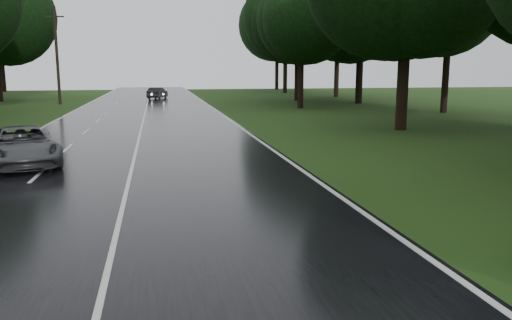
{
  "coord_description": "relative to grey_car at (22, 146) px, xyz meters",
  "views": [
    {
      "loc": [
        0.94,
        -9.57,
        3.51
      ],
      "look_at": [
        3.5,
        3.58,
        1.1
      ],
      "focal_mm": 35.77,
      "sensor_mm": 36.0,
      "label": 1
    }
  ],
  "objects": [
    {
      "name": "ground",
      "position": [
        3.92,
        -10.07,
        -0.74
      ],
      "size": [
        160.0,
        160.0,
        0.0
      ],
      "primitive_type": "plane",
      "color": "#203D12",
      "rests_on": "ground"
    },
    {
      "name": "road",
      "position": [
        3.92,
        9.93,
        -0.72
      ],
      "size": [
        12.0,
        140.0,
        0.04
      ],
      "primitive_type": "cube",
      "color": "black",
      "rests_on": "ground"
    },
    {
      "name": "lane_center",
      "position": [
        3.92,
        9.93,
        -0.69
      ],
      "size": [
        0.12,
        140.0,
        0.01
      ],
      "primitive_type": "cube",
      "color": "silver",
      "rests_on": "road"
    },
    {
      "name": "grey_car",
      "position": [
        0.0,
        0.0,
        0.0
      ],
      "size": [
        3.7,
        5.48,
        1.39
      ],
      "primitive_type": "imported",
      "rotation": [
        0.0,
        0.0,
        0.3
      ],
      "color": "#48494D",
      "rests_on": "road"
    },
    {
      "name": "far_car",
      "position": [
        4.98,
        41.41,
        -0.04
      ],
      "size": [
        2.5,
        4.23,
        1.32
      ],
      "primitive_type": "imported",
      "rotation": [
        0.0,
        0.0,
        2.84
      ],
      "color": "black",
      "rests_on": "road"
    },
    {
      "name": "utility_pole_far",
      "position": [
        -4.58,
        34.02,
        -0.74
      ],
      "size": [
        1.8,
        0.28,
        9.42
      ],
      "primitive_type": null,
      "color": "black",
      "rests_on": "ground"
    },
    {
      "name": "tree_left_f",
      "position": [
        -11.72,
        39.98,
        -0.74
      ],
      "size": [
        9.73,
        9.73,
        15.2
      ],
      "primitive_type": null,
      "color": "black",
      "rests_on": "ground"
    },
    {
      "name": "tree_right_d",
      "position": [
        18.77,
        7.76,
        -0.74
      ],
      "size": [
        9.73,
        9.73,
        15.21
      ],
      "primitive_type": null,
      "color": "black",
      "rests_on": "ground"
    },
    {
      "name": "tree_right_e",
      "position": [
        17.51,
        24.6,
        -0.74
      ],
      "size": [
        9.18,
        9.18,
        14.34
      ],
      "primitive_type": null,
      "color": "black",
      "rests_on": "ground"
    },
    {
      "name": "tree_right_f",
      "position": [
        20.24,
        35.67,
        -0.74
      ],
      "size": [
        10.08,
        10.08,
        15.74
      ],
      "primitive_type": null,
      "color": "black",
      "rests_on": "ground"
    }
  ]
}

